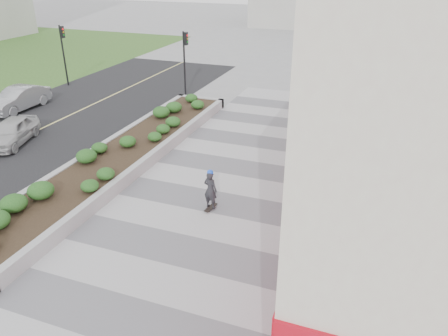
% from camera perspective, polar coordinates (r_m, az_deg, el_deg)
% --- Properties ---
extents(ground, '(160.00, 160.00, 0.00)m').
position_cam_1_polar(ground, '(12.89, -8.60, -15.13)').
color(ground, gray).
rests_on(ground, ground).
extents(walkway, '(8.00, 36.00, 0.01)m').
position_cam_1_polar(walkway, '(15.01, -3.13, -8.19)').
color(walkway, '#A8A8AD').
rests_on(walkway, ground).
extents(building, '(6.04, 24.08, 8.00)m').
position_cam_1_polar(building, '(17.99, 26.09, 8.99)').
color(building, beige).
rests_on(building, ground).
extents(planter, '(3.00, 18.00, 0.90)m').
position_cam_1_polar(planter, '(20.30, -13.01, 1.97)').
color(planter, '#9E9EA0').
rests_on(planter, ground).
extents(street, '(10.00, 40.00, 0.00)m').
position_cam_1_polar(street, '(24.47, -25.85, 3.07)').
color(street, black).
rests_on(street, ground).
extents(traffic_signal_near, '(0.33, 0.28, 4.20)m').
position_cam_1_polar(traffic_signal_near, '(29.20, -5.10, 14.57)').
color(traffic_signal_near, black).
rests_on(traffic_signal_near, ground).
extents(traffic_signal_far, '(0.33, 0.28, 4.20)m').
position_cam_1_polar(traffic_signal_far, '(33.74, -20.27, 14.66)').
color(traffic_signal_far, black).
rests_on(traffic_signal_far, ground).
extents(manhole_cover, '(0.44, 0.44, 0.01)m').
position_cam_1_polar(manhole_cover, '(14.85, -1.34, -8.59)').
color(manhole_cover, '#595654').
rests_on(manhole_cover, ground).
extents(skateboarder, '(0.59, 0.74, 1.61)m').
position_cam_1_polar(skateboarder, '(15.81, -1.79, -2.83)').
color(skateboarder, beige).
rests_on(skateboarder, ground).
extents(car_white, '(2.50, 3.97, 1.26)m').
position_cam_1_polar(car_white, '(24.06, -25.98, 4.30)').
color(car_white, '#B8B8BA').
rests_on(car_white, ground).
extents(car_silver, '(1.48, 4.18, 1.38)m').
position_cam_1_polar(car_silver, '(29.47, -25.27, 8.17)').
color(car_silver, '#9FA1A6').
rests_on(car_silver, ground).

